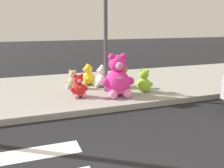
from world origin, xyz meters
The scene contains 9 objects.
sidewalk centered at (0.00, 5.20, 0.07)m, with size 28.00×4.40×0.15m, color #9E9B93.
sign_pole centered at (1.00, 4.40, 1.85)m, with size 0.56×0.11×3.20m.
plush_pink_large centered at (1.14, 3.81, 0.61)m, with size 0.89×0.80×1.16m.
plush_white centered at (1.05, 4.95, 0.42)m, with size 0.48×0.51×0.68m.
plush_yellow centered at (0.71, 5.35, 0.42)m, with size 0.45×0.52×0.67m.
plush_red centered at (0.12, 4.07, 0.40)m, with size 0.48×0.42×0.63m.
plush_brown centered at (1.62, 4.68, 0.44)m, with size 0.51×0.53×0.73m.
plush_lime centered at (2.02, 3.96, 0.42)m, with size 0.47×0.47×0.66m.
plush_tan centered at (0.16, 5.09, 0.38)m, with size 0.40×0.41×0.57m.
Camera 1 is at (-1.30, -2.36, 2.08)m, focal length 40.34 mm.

